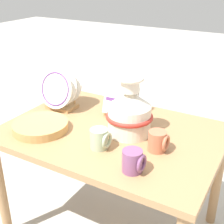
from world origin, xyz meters
name	(u,v)px	position (x,y,z in m)	size (l,w,h in m)	color
display_table	(112,144)	(0.00, 0.00, 0.60)	(1.15, 0.82, 0.69)	#9E754C
ceramic_vase	(129,111)	(0.09, 0.02, 0.82)	(0.25, 0.25, 0.32)	silver
dish_rack_round_plates	(60,92)	(-0.42, 0.10, 0.80)	(0.24, 0.18, 0.26)	tan
dish_rack_square_plates	(121,102)	(-0.05, 0.20, 0.77)	(0.18, 0.16, 0.19)	tan
wicker_charger_stack	(41,126)	(-0.34, -0.19, 0.71)	(0.30, 0.30, 0.04)	tan
mug_sage_glaze	(100,139)	(0.04, -0.19, 0.74)	(0.10, 0.09, 0.10)	#9EB28E
mug_terracotta_glaze	(158,141)	(0.29, -0.07, 0.74)	(0.10, 0.09, 0.10)	#B76647
mug_plum_glaze	(133,161)	(0.26, -0.28, 0.74)	(0.10, 0.09, 0.10)	#7A4770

